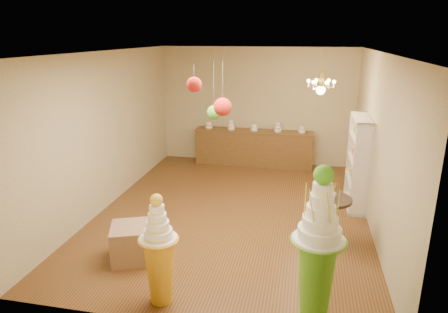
% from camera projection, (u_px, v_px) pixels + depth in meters
% --- Properties ---
extents(floor, '(6.50, 6.50, 0.00)m').
position_uv_depth(floor, '(233.00, 211.00, 7.74)').
color(floor, '#563517').
rests_on(floor, ground).
extents(ceiling, '(6.50, 6.50, 0.00)m').
position_uv_depth(ceiling, '(234.00, 52.00, 6.87)').
color(ceiling, white).
rests_on(ceiling, ground).
extents(wall_back, '(5.00, 0.04, 3.00)m').
position_uv_depth(wall_back, '(256.00, 106.00, 10.35)').
color(wall_back, tan).
rests_on(wall_back, ground).
extents(wall_front, '(5.00, 0.04, 3.00)m').
position_uv_depth(wall_front, '(179.00, 209.00, 4.26)').
color(wall_front, tan).
rests_on(wall_front, ground).
extents(wall_left, '(0.04, 6.50, 3.00)m').
position_uv_depth(wall_left, '(108.00, 130.00, 7.79)').
color(wall_left, tan).
rests_on(wall_left, ground).
extents(wall_right, '(0.04, 6.50, 3.00)m').
position_uv_depth(wall_right, '(377.00, 144.00, 6.82)').
color(wall_right, tan).
rests_on(wall_right, ground).
extents(pedestal_green, '(0.76, 0.76, 1.97)m').
position_uv_depth(pedestal_green, '(317.00, 261.00, 4.55)').
color(pedestal_green, '#5FB527').
rests_on(pedestal_green, floor).
extents(pedestal_orange, '(0.47, 0.47, 1.48)m').
position_uv_depth(pedestal_orange, '(160.00, 260.00, 4.98)').
color(pedestal_orange, gold).
rests_on(pedestal_orange, floor).
extents(burlap_riser, '(0.78, 0.78, 0.55)m').
position_uv_depth(burlap_riser, '(132.00, 243.00, 6.02)').
color(burlap_riser, '#916D4F').
rests_on(burlap_riser, floor).
extents(sideboard, '(3.04, 0.54, 1.16)m').
position_uv_depth(sideboard, '(254.00, 147.00, 10.39)').
color(sideboard, brown).
rests_on(sideboard, floor).
extents(shelving_unit, '(0.33, 1.20, 1.80)m').
position_uv_depth(shelving_unit, '(359.00, 162.00, 7.78)').
color(shelving_unit, beige).
rests_on(shelving_unit, floor).
extents(round_table, '(0.85, 0.85, 0.86)m').
position_uv_depth(round_table, '(329.00, 216.00, 6.29)').
color(round_table, black).
rests_on(round_table, floor).
extents(vase, '(0.20, 0.20, 0.18)m').
position_uv_depth(vase, '(331.00, 193.00, 6.17)').
color(vase, beige).
rests_on(vase, round_table).
extents(pom_red_left, '(0.25, 0.25, 0.78)m').
position_uv_depth(pom_red_left, '(223.00, 107.00, 5.42)').
color(pom_red_left, '#474033').
rests_on(pom_red_left, ceiling).
extents(pom_green_mid, '(0.21, 0.21, 0.91)m').
position_uv_depth(pom_green_mid, '(214.00, 112.00, 5.87)').
color(pom_green_mid, '#474033').
rests_on(pom_green_mid, ceiling).
extents(pom_red_right, '(0.18, 0.18, 0.37)m').
position_uv_depth(pom_red_right, '(194.00, 85.00, 4.73)').
color(pom_red_right, '#474033').
rests_on(pom_red_right, ceiling).
extents(chandelier, '(0.64, 0.64, 0.85)m').
position_uv_depth(chandelier, '(321.00, 87.00, 7.75)').
color(chandelier, gold).
rests_on(chandelier, ceiling).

